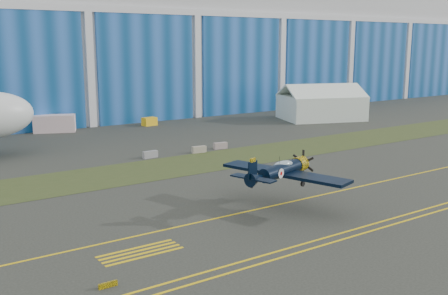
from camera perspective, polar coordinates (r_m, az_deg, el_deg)
ground at (r=54.13m, az=4.59°, el=-4.45°), size 260.00×260.00×0.00m
grass_median at (r=65.25m, az=-3.15°, el=-1.70°), size 260.00×10.00×0.02m
hangar at (r=116.95m, az=-18.37°, el=10.85°), size 220.00×45.70×30.00m
taxiway_centreline at (r=50.50m, az=8.17°, el=-5.67°), size 200.00×0.20×0.02m
edge_line_near at (r=44.35m, az=16.56°, el=-8.45°), size 80.00×0.20×0.02m
edge_line_far at (r=44.94m, az=15.56°, el=-8.13°), size 80.00×0.20×0.02m
hold_short_ladder at (r=38.47m, az=-9.10°, el=-11.19°), size 6.00×2.40×0.02m
guard_board_left at (r=33.69m, az=-12.52°, el=-14.38°), size 1.20×0.15×0.35m
warbird at (r=46.90m, az=6.22°, el=-2.49°), size 13.37×14.78×3.67m
tent at (r=104.64m, az=10.54°, el=4.96°), size 17.90×15.42×7.02m
shipping_container at (r=92.44m, az=-17.96°, el=2.50°), size 7.19×5.03×2.89m
tug at (r=96.09m, az=-8.12°, el=2.82°), size 2.74×1.93×1.48m
gse_box at (r=117.65m, az=10.08°, el=4.33°), size 3.07×2.39×1.63m
barrier_a at (r=68.74m, az=-8.03°, el=-0.76°), size 2.03×0.71×0.90m
barrier_b at (r=71.36m, az=-2.73°, el=-0.22°), size 2.05×0.78×0.90m
barrier_c at (r=73.95m, az=-0.40°, el=0.20°), size 2.06×0.83×0.90m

